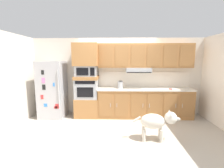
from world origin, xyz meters
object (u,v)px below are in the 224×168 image
object	(u,v)px
electric_kettle	(120,85)
dog	(157,121)
screwdriver	(171,89)
microwave	(86,71)
refrigerator	(53,89)
built_in_oven	(87,89)

from	to	relation	value
electric_kettle	dog	size ratio (longest dim) A/B	0.23
screwdriver	dog	bearing A→B (deg)	-117.89
screwdriver	electric_kettle	distance (m)	1.53
microwave	screwdriver	bearing A→B (deg)	-3.49
screwdriver	electric_kettle	bearing A→B (deg)	175.87
refrigerator	microwave	bearing A→B (deg)	3.60
refrigerator	electric_kettle	distance (m)	2.14
built_in_oven	dog	bearing A→B (deg)	-39.51
refrigerator	microwave	world-z (taller)	refrigerator
built_in_oven	microwave	xyz separation A→B (m)	(0.00, -0.00, 0.56)
built_in_oven	refrigerator	bearing A→B (deg)	-176.40
built_in_oven	dog	xyz separation A→B (m)	(1.85, -1.53, -0.45)
electric_kettle	dog	xyz separation A→B (m)	(0.79, -1.48, -0.58)
refrigerator	electric_kettle	bearing A→B (deg)	0.55
built_in_oven	electric_kettle	xyz separation A→B (m)	(1.06, -0.05, 0.13)
built_in_oven	microwave	distance (m)	0.56
microwave	built_in_oven	bearing A→B (deg)	179.23
screwdriver	built_in_oven	bearing A→B (deg)	176.51
refrigerator	built_in_oven	bearing A→B (deg)	3.60
electric_kettle	microwave	bearing A→B (deg)	177.44
refrigerator	screwdriver	size ratio (longest dim) A/B	10.57
dog	electric_kettle	bearing A→B (deg)	122.01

